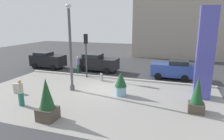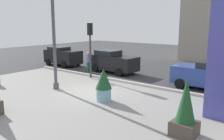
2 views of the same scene
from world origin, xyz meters
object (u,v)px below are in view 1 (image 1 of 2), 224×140
(potted_plant_mid_plaza, at_px, (47,101))
(pedestrian_on_sidewalk, at_px, (78,64))
(lamp_post, at_px, (71,50))
(pedestrian_crossing, at_px, (20,91))
(concrete_bollard, at_px, (15,88))
(potted_plant_near_left, at_px, (197,96))
(art_pillar_blue, at_px, (205,54))
(potted_plant_curbside, at_px, (121,83))
(fire_hydrant, at_px, (101,77))
(car_curb_east, at_px, (98,63))
(car_far_lane, at_px, (48,60))
(traffic_light_far_side, at_px, (86,48))
(car_passing_lane, at_px, (173,69))

(potted_plant_mid_plaza, bearing_deg, pedestrian_on_sidewalk, 108.56)
(lamp_post, xyz_separation_m, pedestrian_crossing, (-1.61, -3.75, -2.24))
(potted_plant_mid_plaza, xyz_separation_m, concrete_bollard, (-5.01, 2.94, -0.72))
(potted_plant_near_left, bearing_deg, art_pillar_blue, 79.78)
(art_pillar_blue, bearing_deg, lamp_post, -170.45)
(potted_plant_curbside, bearing_deg, fire_hydrant, 131.46)
(concrete_bollard, distance_m, pedestrian_on_sidewalk, 7.41)
(potted_plant_curbside, xyz_separation_m, concrete_bollard, (-7.81, -1.99, -0.56))
(potted_plant_mid_plaza, bearing_deg, car_curb_east, 98.34)
(concrete_bollard, height_order, car_far_lane, car_far_lane)
(potted_plant_mid_plaza, height_order, potted_plant_near_left, potted_plant_mid_plaza)
(pedestrian_on_sidewalk, bearing_deg, potted_plant_mid_plaza, -71.44)
(lamp_post, distance_m, pedestrian_crossing, 4.66)
(potted_plant_mid_plaza, distance_m, potted_plant_near_left, 8.70)
(art_pillar_blue, relative_size, pedestrian_crossing, 3.64)
(lamp_post, xyz_separation_m, car_curb_east, (-0.48, 6.54, -2.27))
(traffic_light_far_side, relative_size, pedestrian_crossing, 2.41)
(fire_hydrant, xyz_separation_m, traffic_light_far_side, (-1.79, 0.65, 2.48))
(car_passing_lane, bearing_deg, potted_plant_curbside, -119.78)
(traffic_light_far_side, height_order, car_far_lane, traffic_light_far_side)
(car_passing_lane, bearing_deg, art_pillar_blue, -64.13)
(lamp_post, xyz_separation_m, potted_plant_near_left, (9.07, -1.20, -2.21))
(potted_plant_mid_plaza, xyz_separation_m, traffic_light_far_side, (-1.70, 8.64, 1.75))
(lamp_post, relative_size, potted_plant_near_left, 2.96)
(fire_hydrant, xyz_separation_m, car_far_lane, (-7.90, 3.03, 0.58))
(car_far_lane, relative_size, pedestrian_on_sidewalk, 2.25)
(potted_plant_curbside, bearing_deg, art_pillar_blue, 15.37)
(art_pillar_blue, distance_m, concrete_bollard, 14.14)
(fire_hydrant, xyz_separation_m, car_curb_east, (-1.76, 3.41, 0.58))
(traffic_light_far_side, bearing_deg, pedestrian_on_sidewalk, 138.69)
(potted_plant_mid_plaza, relative_size, potted_plant_near_left, 1.08)
(fire_hydrant, bearing_deg, car_far_lane, 159.03)
(car_passing_lane, bearing_deg, car_far_lane, 179.65)
(fire_hydrant, xyz_separation_m, pedestrian_crossing, (-2.89, -6.88, 0.60))
(car_passing_lane, xyz_separation_m, pedestrian_crossing, (-9.02, -9.83, 0.07))
(car_curb_east, distance_m, pedestrian_on_sidewalk, 2.14)
(potted_plant_near_left, height_order, concrete_bollard, potted_plant_near_left)
(concrete_bollard, relative_size, pedestrian_on_sidewalk, 0.42)
(pedestrian_crossing, bearing_deg, potted_plant_mid_plaza, -21.58)
(potted_plant_near_left, height_order, pedestrian_crossing, potted_plant_near_left)
(traffic_light_far_side, xyz_separation_m, pedestrian_crossing, (-1.09, -7.54, -1.88))
(potted_plant_mid_plaza, height_order, car_curb_east, potted_plant_mid_plaza)
(fire_hydrant, relative_size, car_curb_east, 0.17)
(potted_plant_near_left, distance_m, pedestrian_on_sidewalk, 13.02)
(lamp_post, distance_m, art_pillar_blue, 9.71)
(art_pillar_blue, relative_size, potted_plant_mid_plaza, 2.65)
(potted_plant_near_left, relative_size, car_far_lane, 0.56)
(pedestrian_crossing, bearing_deg, pedestrian_on_sidewalk, 93.86)
(fire_hydrant, relative_size, traffic_light_far_side, 0.18)
(lamp_post, relative_size, potted_plant_mid_plaza, 2.75)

